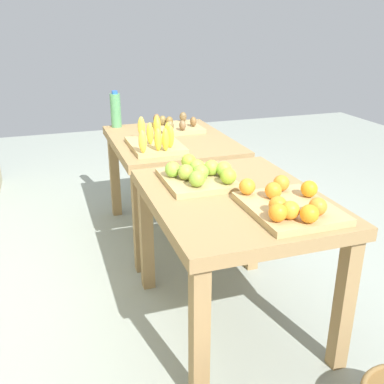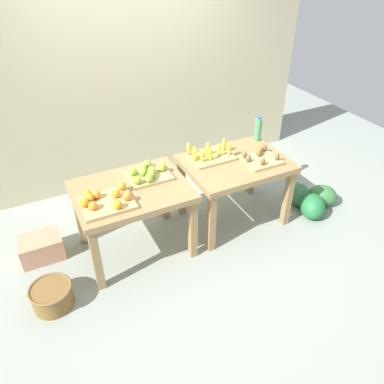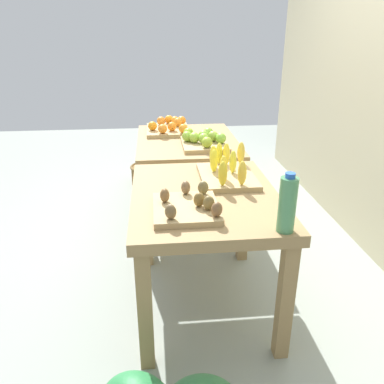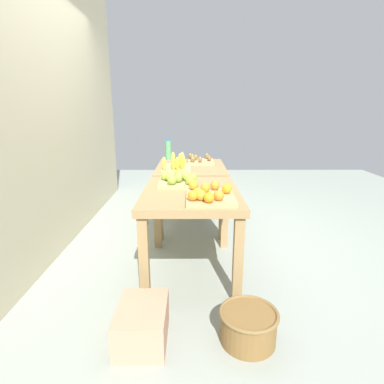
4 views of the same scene
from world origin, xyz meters
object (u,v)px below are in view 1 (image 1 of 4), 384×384
(display_table_left, at_px, (234,214))
(watermelon_pile, at_px, (171,175))
(apple_bin, at_px, (199,175))
(orange_bin, at_px, (288,204))
(water_bottle, at_px, (116,110))
(banana_crate, at_px, (156,141))
(display_table_right, at_px, (171,153))
(kiwi_bin, at_px, (177,126))

(display_table_left, relative_size, watermelon_pile, 1.56)
(display_table_left, relative_size, apple_bin, 2.59)
(watermelon_pile, bearing_deg, orange_bin, 176.97)
(watermelon_pile, bearing_deg, water_bottle, 128.26)
(water_bottle, relative_size, watermelon_pile, 0.41)
(banana_crate, distance_m, watermelon_pile, 1.35)
(display_table_left, distance_m, watermelon_pile, 2.09)
(display_table_right, xyz_separation_m, watermelon_pile, (0.90, -0.25, -0.49))
(display_table_left, xyz_separation_m, apple_bin, (0.20, 0.11, 0.15))
(water_bottle, bearing_deg, banana_crate, -168.32)
(display_table_right, distance_m, kiwi_bin, 0.28)
(display_table_left, xyz_separation_m, kiwi_bin, (1.34, -0.11, 0.14))
(kiwi_bin, bearing_deg, orange_bin, -179.33)
(display_table_right, height_order, banana_crate, banana_crate)
(kiwi_bin, xyz_separation_m, watermelon_pile, (0.68, -0.14, -0.63))
(apple_bin, xyz_separation_m, kiwi_bin, (1.13, -0.22, -0.01))
(orange_bin, xyz_separation_m, watermelon_pile, (2.28, -0.12, -0.64))
(apple_bin, height_order, water_bottle, water_bottle)
(orange_bin, bearing_deg, kiwi_bin, 0.67)
(banana_crate, height_order, kiwi_bin, banana_crate)
(display_table_left, xyz_separation_m, water_bottle, (1.58, 0.30, 0.24))
(display_table_right, bearing_deg, display_table_left, 180.00)
(orange_bin, distance_m, watermelon_pile, 2.37)
(display_table_right, height_order, apple_bin, apple_bin)
(display_table_left, bearing_deg, display_table_right, 0.00)
(orange_bin, xyz_separation_m, kiwi_bin, (1.60, 0.02, -0.01))
(orange_bin, relative_size, apple_bin, 1.13)
(apple_bin, distance_m, water_bottle, 1.39)
(apple_bin, bearing_deg, kiwi_bin, -11.18)
(banana_crate, xyz_separation_m, water_bottle, (0.68, 0.14, 0.08))
(apple_bin, relative_size, watermelon_pile, 0.60)
(apple_bin, bearing_deg, orange_bin, -152.68)
(banana_crate, relative_size, kiwi_bin, 1.25)
(display_table_right, relative_size, banana_crate, 2.32)
(orange_bin, bearing_deg, banana_crate, 14.00)
(banana_crate, bearing_deg, kiwi_bin, -32.09)
(apple_bin, distance_m, kiwi_bin, 1.16)
(display_table_right, bearing_deg, banana_crate, 143.66)
(watermelon_pile, bearing_deg, banana_crate, 159.64)
(banana_crate, distance_m, kiwi_bin, 0.51)
(kiwi_bin, bearing_deg, water_bottle, 59.69)
(orange_bin, height_order, water_bottle, water_bottle)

